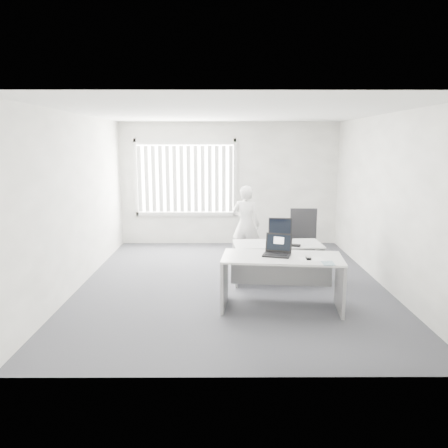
{
  "coord_description": "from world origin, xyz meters",
  "views": [
    {
      "loc": [
        -0.16,
        -7.05,
        2.34
      ],
      "look_at": [
        -0.13,
        0.15,
        0.99
      ],
      "focal_mm": 35.0,
      "sensor_mm": 36.0,
      "label": 1
    }
  ],
  "objects_px": {
    "office_chair": "(304,253)",
    "laptop": "(277,246)",
    "desk_far": "(277,254)",
    "desk_near": "(282,271)",
    "monitor": "(280,229)",
    "person": "(246,224)"
  },
  "relations": [
    {
      "from": "office_chair",
      "to": "laptop",
      "type": "bearing_deg",
      "value": -109.71
    },
    {
      "from": "office_chair",
      "to": "monitor",
      "type": "relative_size",
      "value": 2.91
    },
    {
      "from": "desk_near",
      "to": "desk_far",
      "type": "bearing_deg",
      "value": 92.02
    },
    {
      "from": "laptop",
      "to": "desk_far",
      "type": "bearing_deg",
      "value": 99.0
    },
    {
      "from": "monitor",
      "to": "office_chair",
      "type": "bearing_deg",
      "value": 42.04
    },
    {
      "from": "office_chair",
      "to": "monitor",
      "type": "height_order",
      "value": "office_chair"
    },
    {
      "from": "monitor",
      "to": "desk_far",
      "type": "bearing_deg",
      "value": -100.57
    },
    {
      "from": "desk_near",
      "to": "desk_far",
      "type": "distance_m",
      "value": 1.22
    },
    {
      "from": "desk_near",
      "to": "office_chair",
      "type": "distance_m",
      "value": 1.9
    },
    {
      "from": "desk_far",
      "to": "monitor",
      "type": "height_order",
      "value": "monitor"
    },
    {
      "from": "desk_near",
      "to": "monitor",
      "type": "bearing_deg",
      "value": 90.02
    },
    {
      "from": "person",
      "to": "monitor",
      "type": "bearing_deg",
      "value": 134.83
    },
    {
      "from": "desk_near",
      "to": "monitor",
      "type": "height_order",
      "value": "monitor"
    },
    {
      "from": "office_chair",
      "to": "laptop",
      "type": "height_order",
      "value": "office_chair"
    },
    {
      "from": "desk_far",
      "to": "laptop",
      "type": "relative_size",
      "value": 3.97
    },
    {
      "from": "person",
      "to": "monitor",
      "type": "height_order",
      "value": "person"
    },
    {
      "from": "desk_near",
      "to": "desk_far",
      "type": "relative_size",
      "value": 1.16
    },
    {
      "from": "desk_far",
      "to": "monitor",
      "type": "xyz_separation_m",
      "value": [
        0.07,
        0.21,
        0.39
      ]
    },
    {
      "from": "desk_near",
      "to": "person",
      "type": "distance_m",
      "value": 2.5
    },
    {
      "from": "desk_near",
      "to": "laptop",
      "type": "relative_size",
      "value": 4.63
    },
    {
      "from": "office_chair",
      "to": "person",
      "type": "xyz_separation_m",
      "value": [
        -1.02,
        0.69,
        0.4
      ]
    },
    {
      "from": "office_chair",
      "to": "desk_far",
      "type": "bearing_deg",
      "value": -132.26
    }
  ]
}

